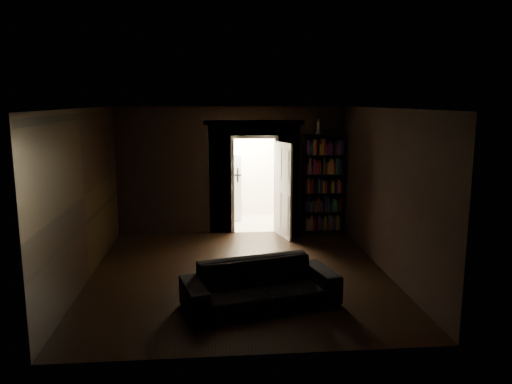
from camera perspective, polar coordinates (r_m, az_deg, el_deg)
ground at (r=8.63m, az=-1.90°, el=-9.38°), size 5.50×5.50×0.00m
room_walls at (r=9.27m, az=-2.41°, el=2.73°), size 5.02×5.61×2.84m
kitchen_alcove at (r=12.13m, az=-0.63°, el=2.32°), size 2.20×1.80×2.60m
sofa at (r=7.25m, az=0.53°, el=-9.73°), size 2.38×1.48×0.85m
bookshelf at (r=11.12m, az=7.63°, el=0.91°), size 0.95×0.66×2.20m
refrigerator at (r=12.40m, az=-3.48°, el=0.68°), size 0.76×0.70×1.65m
door at (r=10.70m, az=3.12°, el=0.21°), size 0.26×0.83×2.05m
figurine at (r=11.03m, az=7.14°, el=7.45°), size 0.13×0.13×0.33m
bottles at (r=12.29m, az=-3.99°, el=5.07°), size 0.64×0.22×0.26m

